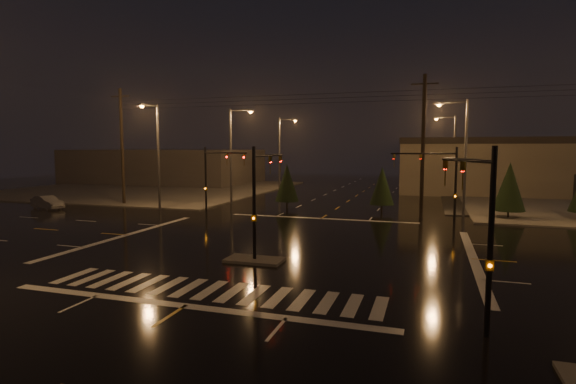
% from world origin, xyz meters
% --- Properties ---
extents(ground, '(140.00, 140.00, 0.00)m').
position_xyz_m(ground, '(0.00, 0.00, 0.00)').
color(ground, black).
rests_on(ground, ground).
extents(sidewalk_nw, '(36.00, 36.00, 0.12)m').
position_xyz_m(sidewalk_nw, '(-30.00, 30.00, 0.06)').
color(sidewalk_nw, '#4D4A45').
rests_on(sidewalk_nw, ground).
extents(median_island, '(3.00, 1.60, 0.15)m').
position_xyz_m(median_island, '(0.00, -4.00, 0.07)').
color(median_island, '#4D4A45').
rests_on(median_island, ground).
extents(crosswalk, '(15.00, 2.60, 0.01)m').
position_xyz_m(crosswalk, '(0.00, -9.00, 0.01)').
color(crosswalk, beige).
rests_on(crosswalk, ground).
extents(stop_bar_near, '(16.00, 0.50, 0.01)m').
position_xyz_m(stop_bar_near, '(0.00, -11.00, 0.01)').
color(stop_bar_near, beige).
rests_on(stop_bar_near, ground).
extents(stop_bar_far, '(16.00, 0.50, 0.01)m').
position_xyz_m(stop_bar_far, '(0.00, 11.00, 0.01)').
color(stop_bar_far, beige).
rests_on(stop_bar_far, ground).
extents(commercial_block, '(30.00, 18.00, 5.60)m').
position_xyz_m(commercial_block, '(-35.00, 42.00, 2.80)').
color(commercial_block, '#3F3A38').
rests_on(commercial_block, ground).
extents(signal_mast_median, '(0.25, 4.59, 6.00)m').
position_xyz_m(signal_mast_median, '(0.00, -3.07, 3.75)').
color(signal_mast_median, black).
rests_on(signal_mast_median, ground).
extents(signal_mast_ne, '(4.84, 1.86, 6.00)m').
position_xyz_m(signal_mast_ne, '(9.50, 10.14, 3.79)').
color(signal_mast_ne, black).
rests_on(signal_mast_ne, ground).
extents(signal_mast_nw, '(4.84, 1.86, 6.00)m').
position_xyz_m(signal_mast_nw, '(-9.50, 10.14, 3.79)').
color(signal_mast_nw, black).
rests_on(signal_mast_nw, ground).
extents(signal_mast_se, '(1.55, 3.87, 6.00)m').
position_xyz_m(signal_mast_se, '(10.23, -9.75, 3.71)').
color(signal_mast_se, black).
rests_on(signal_mast_se, ground).
extents(streetlight_1, '(2.77, 0.32, 10.00)m').
position_xyz_m(streetlight_1, '(-11.18, 18.00, 5.80)').
color(streetlight_1, '#38383A').
rests_on(streetlight_1, ground).
extents(streetlight_2, '(2.77, 0.32, 10.00)m').
position_xyz_m(streetlight_2, '(-11.18, 34.00, 5.80)').
color(streetlight_2, '#38383A').
rests_on(streetlight_2, ground).
extents(streetlight_3, '(2.77, 0.32, 10.00)m').
position_xyz_m(streetlight_3, '(11.18, 16.00, 5.80)').
color(streetlight_3, '#38383A').
rests_on(streetlight_3, ground).
extents(streetlight_4, '(2.77, 0.32, 10.00)m').
position_xyz_m(streetlight_4, '(11.18, 36.00, 5.80)').
color(streetlight_4, '#38383A').
rests_on(streetlight_4, ground).
extents(streetlight_5, '(0.32, 2.77, 10.00)m').
position_xyz_m(streetlight_5, '(-16.00, 11.18, 5.80)').
color(streetlight_5, '#38383A').
rests_on(streetlight_5, ground).
extents(utility_pole_0, '(2.20, 0.32, 12.00)m').
position_xyz_m(utility_pole_0, '(-22.00, 14.00, 6.13)').
color(utility_pole_0, black).
rests_on(utility_pole_0, ground).
extents(utility_pole_1, '(2.20, 0.32, 12.00)m').
position_xyz_m(utility_pole_1, '(8.00, 14.00, 6.13)').
color(utility_pole_1, black).
rests_on(utility_pole_1, ground).
extents(conifer_0, '(2.59, 2.59, 4.75)m').
position_xyz_m(conifer_0, '(14.98, 15.67, 2.72)').
color(conifer_0, black).
rests_on(conifer_0, ground).
extents(conifer_3, '(2.35, 2.35, 4.37)m').
position_xyz_m(conifer_3, '(-4.72, 16.29, 2.53)').
color(conifer_3, black).
rests_on(conifer_3, ground).
extents(conifer_4, '(2.24, 2.24, 4.20)m').
position_xyz_m(conifer_4, '(4.45, 16.48, 2.45)').
color(conifer_4, black).
rests_on(conifer_4, ground).
extents(car_crossing, '(4.12, 2.37, 1.28)m').
position_xyz_m(car_crossing, '(-26.85, 8.78, 0.64)').
color(car_crossing, slate).
rests_on(car_crossing, ground).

